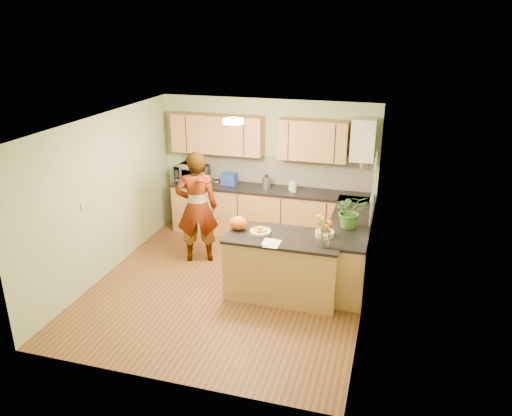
# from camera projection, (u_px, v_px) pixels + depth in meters

# --- Properties ---
(floor) EXTENTS (4.50, 4.50, 0.00)m
(floor) POSITION_uv_depth(u_px,v_px,m) (229.00, 285.00, 7.62)
(floor) COLOR #533417
(floor) RESTS_ON ground
(ceiling) EXTENTS (4.00, 4.50, 0.02)m
(ceiling) POSITION_uv_depth(u_px,v_px,m) (226.00, 122.00, 6.73)
(ceiling) COLOR white
(ceiling) RESTS_ON wall_back
(wall_back) EXTENTS (4.00, 0.02, 2.50)m
(wall_back) POSITION_uv_depth(u_px,v_px,m) (268.00, 167.00, 9.20)
(wall_back) COLOR #9BAB7A
(wall_back) RESTS_ON floor
(wall_front) EXTENTS (4.00, 0.02, 2.50)m
(wall_front) POSITION_uv_depth(u_px,v_px,m) (157.00, 283.00, 5.15)
(wall_front) COLOR #9BAB7A
(wall_front) RESTS_ON floor
(wall_left) EXTENTS (0.02, 4.50, 2.50)m
(wall_left) POSITION_uv_depth(u_px,v_px,m) (105.00, 196.00, 7.69)
(wall_left) COLOR #9BAB7A
(wall_left) RESTS_ON floor
(wall_right) EXTENTS (0.02, 4.50, 2.50)m
(wall_right) POSITION_uv_depth(u_px,v_px,m) (369.00, 223.00, 6.66)
(wall_right) COLOR #9BAB7A
(wall_right) RESTS_ON floor
(back_counter) EXTENTS (3.64, 0.62, 0.94)m
(back_counter) POSITION_uv_depth(u_px,v_px,m) (268.00, 213.00, 9.18)
(back_counter) COLOR #AA8144
(back_counter) RESTS_ON floor
(right_counter) EXTENTS (0.62, 2.24, 0.94)m
(right_counter) POSITION_uv_depth(u_px,v_px,m) (350.00, 247.00, 7.78)
(right_counter) COLOR #AA8144
(right_counter) RESTS_ON floor
(splashback) EXTENTS (3.60, 0.02, 0.52)m
(splashback) POSITION_uv_depth(u_px,v_px,m) (273.00, 170.00, 9.18)
(splashback) COLOR white
(splashback) RESTS_ON back_counter
(upper_cabinets) EXTENTS (3.20, 0.34, 0.70)m
(upper_cabinets) POSITION_uv_depth(u_px,v_px,m) (256.00, 136.00, 8.88)
(upper_cabinets) COLOR #AA8144
(upper_cabinets) RESTS_ON wall_back
(boiler) EXTENTS (0.40, 0.30, 0.86)m
(boiler) POSITION_uv_depth(u_px,v_px,m) (363.00, 140.00, 8.39)
(boiler) COLOR silver
(boiler) RESTS_ON wall_back
(window_right) EXTENTS (0.01, 1.30, 1.05)m
(window_right) POSITION_uv_depth(u_px,v_px,m) (373.00, 188.00, 7.09)
(window_right) COLOR silver
(window_right) RESTS_ON wall_right
(light_switch) EXTENTS (0.02, 0.09, 0.09)m
(light_switch) POSITION_uv_depth(u_px,v_px,m) (83.00, 206.00, 7.13)
(light_switch) COLOR silver
(light_switch) RESTS_ON wall_left
(ceiling_lamp) EXTENTS (0.30, 0.30, 0.07)m
(ceiling_lamp) POSITION_uv_depth(u_px,v_px,m) (233.00, 121.00, 7.02)
(ceiling_lamp) COLOR #FFEABF
(ceiling_lamp) RESTS_ON ceiling
(peninsula_island) EXTENTS (1.63, 0.84, 0.94)m
(peninsula_island) POSITION_uv_depth(u_px,v_px,m) (284.00, 265.00, 7.21)
(peninsula_island) COLOR #AA8144
(peninsula_island) RESTS_ON floor
(fruit_dish) EXTENTS (0.30, 0.30, 0.11)m
(fruit_dish) POSITION_uv_depth(u_px,v_px,m) (260.00, 230.00, 7.12)
(fruit_dish) COLOR beige
(fruit_dish) RESTS_ON peninsula_island
(orange_bowl) EXTENTS (0.27, 0.27, 0.16)m
(orange_bowl) POSITION_uv_depth(u_px,v_px,m) (325.00, 232.00, 7.01)
(orange_bowl) COLOR beige
(orange_bowl) RESTS_ON peninsula_island
(flower_vase) EXTENTS (0.26, 0.26, 0.49)m
(flower_vase) POSITION_uv_depth(u_px,v_px,m) (326.00, 224.00, 6.61)
(flower_vase) COLOR silver
(flower_vase) RESTS_ON peninsula_island
(orange_bag) EXTENTS (0.30, 0.27, 0.20)m
(orange_bag) POSITION_uv_depth(u_px,v_px,m) (238.00, 223.00, 7.23)
(orange_bag) COLOR #E65B13
(orange_bag) RESTS_ON peninsula_island
(papers) EXTENTS (0.21, 0.28, 0.01)m
(papers) POSITION_uv_depth(u_px,v_px,m) (272.00, 243.00, 6.80)
(papers) COLOR white
(papers) RESTS_ON peninsula_island
(violinist) EXTENTS (0.80, 0.66, 1.87)m
(violinist) POSITION_uv_depth(u_px,v_px,m) (197.00, 207.00, 8.11)
(violinist) COLOR #E2A78A
(violinist) RESTS_ON floor
(violin) EXTENTS (0.58, 0.51, 0.15)m
(violin) POSITION_uv_depth(u_px,v_px,m) (202.00, 180.00, 7.66)
(violin) COLOR #4D0E04
(violin) RESTS_ON violinist
(microwave) EXTENTS (0.63, 0.47, 0.32)m
(microwave) POSITION_uv_depth(u_px,v_px,m) (192.00, 174.00, 9.32)
(microwave) COLOR silver
(microwave) RESTS_ON back_counter
(blue_box) EXTENTS (0.28, 0.21, 0.22)m
(blue_box) POSITION_uv_depth(u_px,v_px,m) (229.00, 179.00, 9.20)
(blue_box) COLOR navy
(blue_box) RESTS_ON back_counter
(kettle) EXTENTS (0.15, 0.15, 0.29)m
(kettle) POSITION_uv_depth(u_px,v_px,m) (266.00, 182.00, 9.01)
(kettle) COLOR silver
(kettle) RESTS_ON back_counter
(jar_cream) EXTENTS (0.11, 0.11, 0.17)m
(jar_cream) POSITION_uv_depth(u_px,v_px,m) (292.00, 186.00, 8.88)
(jar_cream) COLOR beige
(jar_cream) RESTS_ON back_counter
(jar_white) EXTENTS (0.15, 0.15, 0.19)m
(jar_white) POSITION_uv_depth(u_px,v_px,m) (293.00, 187.00, 8.82)
(jar_white) COLOR silver
(jar_white) RESTS_ON back_counter
(potted_plant) EXTENTS (0.57, 0.53, 0.52)m
(potted_plant) POSITION_uv_depth(u_px,v_px,m) (351.00, 211.00, 7.23)
(potted_plant) COLOR #3A7125
(potted_plant) RESTS_ON right_counter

